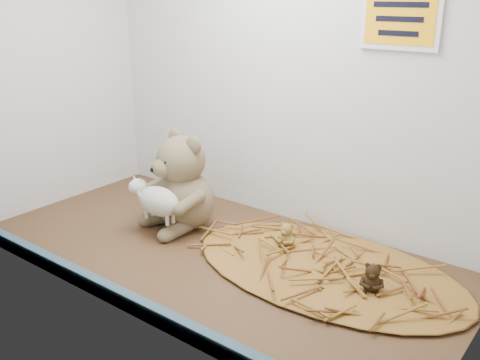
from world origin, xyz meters
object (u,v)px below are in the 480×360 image
Objects in this scene: toy_lamb at (159,201)px; mini_teddy_brown at (372,276)px; mini_teddy_tan at (287,233)px; main_teddy at (184,180)px.

mini_teddy_brown is (55.69, 7.15, -5.53)cm from toy_lamb.
toy_lamb is 2.60× the size of mini_teddy_tan.
mini_teddy_tan is (30.02, 4.43, -8.65)cm from main_teddy.
main_teddy is 1.60× the size of toy_lamb.
toy_lamb is (0.00, -9.41, -3.10)cm from main_teddy.
toy_lamb is at bearing -161.31° from mini_teddy_tan.
main_teddy reaches higher than mini_teddy_tan.
mini_teddy_brown is (25.66, -6.69, 0.02)cm from mini_teddy_tan.
mini_teddy_tan is 26.52cm from mini_teddy_brown.
toy_lamb reaches higher than mini_teddy_tan.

